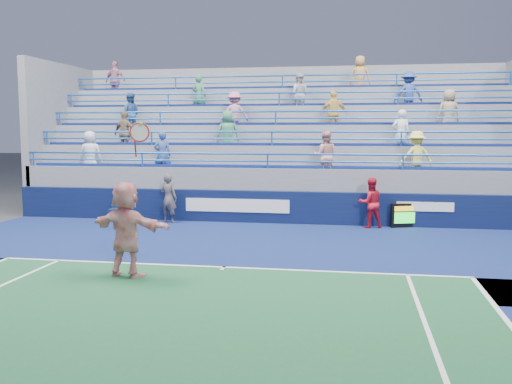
% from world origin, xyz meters
% --- Properties ---
extents(ground, '(120.00, 120.00, 0.00)m').
position_xyz_m(ground, '(0.00, 0.00, 0.00)').
color(ground, '#333538').
extents(sponsor_wall, '(18.00, 0.32, 1.10)m').
position_xyz_m(sponsor_wall, '(0.00, 6.50, 0.55)').
color(sponsor_wall, '#091433').
rests_on(sponsor_wall, ground).
extents(bleacher_stand, '(18.00, 5.60, 6.13)m').
position_xyz_m(bleacher_stand, '(-0.00, 10.27, 1.55)').
color(bleacher_stand, slate).
rests_on(bleacher_stand, ground).
extents(serve_speed_board, '(1.12, 0.51, 0.79)m').
position_xyz_m(serve_speed_board, '(4.67, 6.35, 0.40)').
color(serve_speed_board, black).
rests_on(serve_speed_board, ground).
extents(judge_chair, '(0.46, 0.46, 0.78)m').
position_xyz_m(judge_chair, '(-5.22, 6.01, 0.25)').
color(judge_chair, '#0D1C41').
rests_on(judge_chair, ground).
extents(tennis_player, '(2.02, 1.08, 3.33)m').
position_xyz_m(tennis_player, '(-1.89, -1.11, 1.04)').
color(tennis_player, white).
rests_on(tennis_player, ground).
extents(line_judge, '(0.69, 0.53, 1.69)m').
position_xyz_m(line_judge, '(-3.30, 5.98, 0.84)').
color(line_judge, '#141637').
rests_on(line_judge, ground).
extents(ball_girl, '(0.94, 0.82, 1.63)m').
position_xyz_m(ball_girl, '(3.46, 6.10, 0.82)').
color(ball_girl, red).
rests_on(ball_girl, ground).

